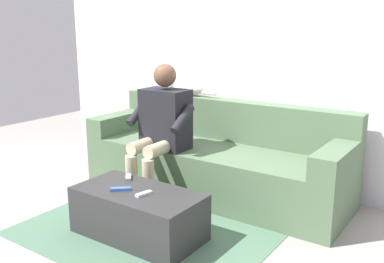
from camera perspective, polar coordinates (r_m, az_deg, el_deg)
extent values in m
plane|color=gray|center=(3.45, -3.46, -11.57)|extent=(8.00, 8.00, 0.00)
cube|color=silver|center=(4.13, 6.76, 10.22)|extent=(4.54, 0.06, 2.45)
cube|color=#516B4C|center=(3.82, 2.07, -5.45)|extent=(1.98, 0.61, 0.43)
cube|color=#516B4C|center=(4.08, 5.05, -1.46)|extent=(2.38, 0.17, 0.81)
cube|color=#516B4C|center=(3.36, 18.03, -7.22)|extent=(0.20, 0.61, 0.61)
cube|color=#516B4C|center=(4.44, -9.84, -1.64)|extent=(0.20, 0.61, 0.61)
cube|color=#2D2D2D|center=(3.16, -7.07, -10.69)|extent=(0.92, 0.48, 0.34)
cube|color=black|center=(3.72, -3.51, 1.65)|extent=(0.40, 0.26, 0.52)
sphere|color=brown|center=(3.66, -3.59, 7.39)|extent=(0.19, 0.19, 0.19)
cylinder|color=#C6B793|center=(3.59, -4.06, -2.18)|extent=(0.11, 0.35, 0.11)
cylinder|color=#C6B793|center=(3.70, -6.24, -1.74)|extent=(0.11, 0.35, 0.11)
cylinder|color=#C6B793|center=(3.54, -5.76, -7.06)|extent=(0.10, 0.10, 0.43)
cylinder|color=#C6B793|center=(3.66, -7.93, -6.45)|extent=(0.10, 0.10, 0.43)
cylinder|color=black|center=(3.51, -1.26, 1.67)|extent=(0.08, 0.27, 0.22)
cylinder|color=black|center=(3.81, -7.09, 2.51)|extent=(0.08, 0.27, 0.22)
ellipsoid|color=silver|center=(4.24, -0.55, 5.70)|extent=(0.34, 0.15, 0.14)
sphere|color=silver|center=(4.35, -2.63, 6.12)|extent=(0.12, 0.12, 0.12)
cone|color=silver|center=(4.36, -2.34, 6.76)|extent=(0.04, 0.04, 0.03)
cone|color=silver|center=(4.32, -2.81, 6.68)|extent=(0.04, 0.04, 0.03)
cylinder|color=silver|center=(4.12, 2.07, 5.06)|extent=(0.18, 0.03, 0.03)
cube|color=white|center=(3.01, -6.38, -8.17)|extent=(0.06, 0.13, 0.02)
cube|color=gray|center=(3.33, -8.41, -5.99)|extent=(0.12, 0.12, 0.02)
cube|color=#3860B7|center=(3.11, -9.41, -7.50)|extent=(0.13, 0.12, 0.02)
cube|color=#4C7056|center=(3.30, -5.68, -12.72)|extent=(1.78, 1.37, 0.01)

